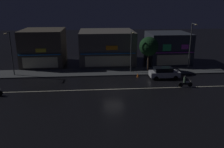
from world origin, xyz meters
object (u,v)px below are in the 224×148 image
(streetlamp_west, at_px, (11,50))
(streetlamp_east, at_px, (191,43))
(parked_car_near_kerb, at_px, (164,73))
(traffic_cone, at_px, (138,75))
(motorcycle_following, at_px, (185,82))
(pedestrian_on_sidewalk, at_px, (147,64))
(streetlamp_mid, at_px, (131,48))

(streetlamp_west, bearing_deg, streetlamp_east, 2.75)
(parked_car_near_kerb, height_order, traffic_cone, parked_car_near_kerb)
(motorcycle_following, height_order, traffic_cone, motorcycle_following)
(traffic_cone, bearing_deg, streetlamp_east, 19.44)
(streetlamp_west, height_order, parked_car_near_kerb, streetlamp_west)
(streetlamp_east, bearing_deg, streetlamp_west, -177.25)
(pedestrian_on_sidewalk, height_order, motorcycle_following, pedestrian_on_sidewalk)
(streetlamp_mid, relative_size, streetlamp_east, 0.86)
(streetlamp_mid, distance_m, streetlamp_east, 9.88)
(traffic_cone, bearing_deg, streetlamp_west, 174.20)
(streetlamp_mid, height_order, streetlamp_east, streetlamp_east)
(motorcycle_following, bearing_deg, traffic_cone, 135.86)
(streetlamp_east, bearing_deg, motorcycle_following, -115.00)
(traffic_cone, bearing_deg, pedestrian_on_sidewalk, 56.58)
(pedestrian_on_sidewalk, distance_m, motorcycle_following, 8.74)
(streetlamp_east, xyz_separation_m, pedestrian_on_sidewalk, (-6.90, 0.15, -3.53))
(traffic_cone, bearing_deg, streetlamp_mid, 107.67)
(streetlamp_mid, height_order, traffic_cone, streetlamp_mid)
(motorcycle_following, bearing_deg, pedestrian_on_sidewalk, 108.62)
(streetlamp_mid, xyz_separation_m, parked_car_near_kerb, (4.36, -3.15, -3.12))
(streetlamp_west, bearing_deg, streetlamp_mid, 0.88)
(streetlamp_east, distance_m, traffic_cone, 10.57)
(streetlamp_west, relative_size, streetlamp_east, 0.88)
(parked_car_near_kerb, bearing_deg, streetlamp_mid, 144.17)
(parked_car_near_kerb, distance_m, traffic_cone, 3.85)
(streetlamp_mid, bearing_deg, pedestrian_on_sidewalk, 22.48)
(streetlamp_west, relative_size, traffic_cone, 11.92)
(streetlamp_west, xyz_separation_m, traffic_cone, (18.58, -1.89, -3.77))
(streetlamp_west, xyz_separation_m, streetlamp_mid, (17.90, 0.28, -0.05))
(traffic_cone, bearing_deg, parked_car_near_kerb, -15.02)
(streetlamp_east, height_order, pedestrian_on_sidewalk, streetlamp_east)
(pedestrian_on_sidewalk, bearing_deg, traffic_cone, 4.89)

